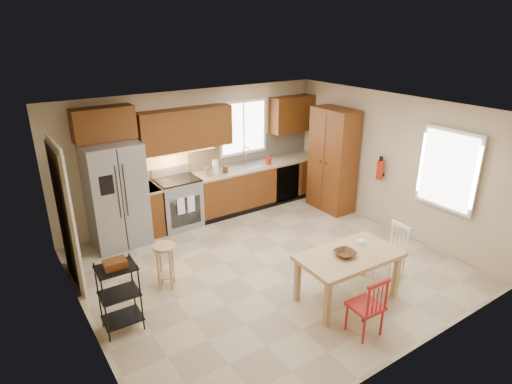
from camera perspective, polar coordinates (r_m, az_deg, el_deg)
The scene contains 33 objects.
floor at distance 6.97m, azimuth 1.73°, elevation -9.88°, with size 5.50×5.50×0.00m, color tan.
ceiling at distance 6.05m, azimuth 1.99°, elevation 10.76°, with size 5.50×5.00×0.02m, color silver.
wall_back at distance 8.44m, azimuth -8.12°, elevation 4.96°, with size 5.50×0.02×2.50m, color #CCB793.
wall_front at distance 4.81m, azimuth 19.71°, elevation -9.52°, with size 5.50×0.02×2.50m, color #CCB793.
wall_left at distance 5.42m, azimuth -22.66°, elevation -6.33°, with size 0.02×5.00×2.50m, color #CCB793.
wall_right at distance 8.23m, azimuth 17.64°, elevation 3.70°, with size 0.02×5.00×2.50m, color #CCB793.
refrigerator at distance 7.66m, azimuth -18.17°, elevation -0.37°, with size 0.92×0.75×1.82m, color gray.
range_stove at distance 8.23m, azimuth -10.29°, elevation -1.49°, with size 0.76×0.63×0.92m, color gray.
base_cabinet_narrow at distance 8.06m, azimuth -13.89°, elevation -2.36°, with size 0.30×0.60×0.90m, color #653012.
base_cabinet_run at distance 9.06m, azimuth 0.31°, elevation 1.01°, with size 2.92×0.60×0.90m, color #653012.
dishwasher at distance 9.15m, azimuth 4.23°, elevation 1.16°, with size 0.60×0.02×0.78m, color black.
backsplash at distance 9.06m, azimuth -0.70°, elevation 5.83°, with size 2.92×0.03×0.55m, color #C7B696.
upper_over_fridge at distance 7.52m, azimuth -19.67°, elevation 8.55°, with size 1.00×0.35×0.55m, color #552E0E.
upper_left_block at distance 8.04m, azimuth -9.39°, elevation 8.29°, with size 1.80×0.35×0.75m, color #552E0E.
upper_right_block at distance 9.33m, azimuth 4.85°, elevation 10.33°, with size 1.00×0.35×0.75m, color #552E0E.
window_back at distance 8.84m, azimuth -1.74°, elevation 8.60°, with size 1.12×0.04×1.12m, color white.
sink at distance 8.83m, azimuth -0.71°, elevation 3.26°, with size 0.62×0.46×0.16m, color gray.
undercab_glow at distance 8.00m, azimuth -11.09°, elevation 5.19°, with size 1.60×0.30×0.01m, color #FFBF66.
soap_bottle at distance 8.91m, azimuth 1.69°, elevation 4.35°, with size 0.09×0.09×0.19m, color #AB230B.
paper_towel at distance 8.32m, azimuth -5.43°, elevation 3.30°, with size 0.12×0.12×0.28m, color white.
canister_steel at distance 8.24m, azimuth -6.64°, elevation 2.72°, with size 0.11×0.11×0.18m, color gray.
canister_wood at distance 8.40m, azimuth -4.12°, elevation 3.04°, with size 0.10×0.10×0.14m, color #522D16.
pantry at distance 8.82m, azimuth 10.17°, elevation 4.20°, with size 0.50×0.95×2.10m, color #653012.
fire_extinguisher at distance 8.27m, azimuth 16.20°, elevation 2.86°, with size 0.12×0.12×0.36m, color #AB230B.
window_right at distance 7.50m, azimuth 24.22°, elevation 2.69°, with size 0.04×1.02×1.32m, color white.
doorway at distance 6.69m, azimuth -24.18°, elevation -3.18°, with size 0.04×0.95×2.10m, color #8C7A59.
dining_table at distance 6.20m, azimuth 12.08°, elevation -10.99°, with size 1.41×0.80×0.69m, color tan, non-canonical shape.
chair_red at distance 5.59m, azimuth 14.40°, elevation -14.36°, with size 0.39×0.39×0.83m, color maroon, non-canonical shape.
chair_white at distance 6.83m, azimuth 17.48°, elevation -7.62°, with size 0.39×0.39×0.83m, color white, non-canonical shape.
table_bowl at distance 5.97m, azimuth 11.74°, elevation -8.40°, with size 0.29×0.29×0.07m, color #522D16.
table_jar at distance 6.27m, azimuth 13.78°, elevation -6.76°, with size 0.09×0.09×0.11m, color white.
bar_stool at distance 6.46m, azimuth -11.96°, elevation -9.62°, with size 0.33×0.33×0.68m, color tan, non-canonical shape.
utility_cart at distance 5.71m, azimuth -17.72°, elevation -13.21°, with size 0.47×0.37×0.94m, color black, non-canonical shape.
Camera 1 is at (-3.49, -4.81, 3.64)m, focal length 30.00 mm.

